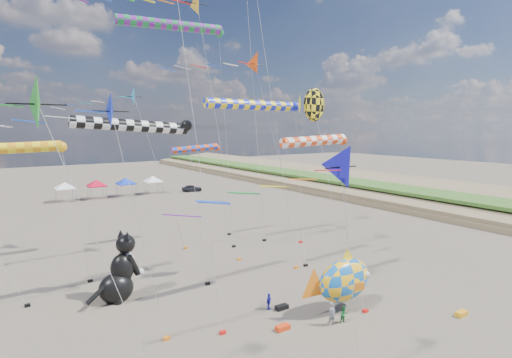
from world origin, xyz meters
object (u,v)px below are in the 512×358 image
object	(u,v)px
child_green	(344,315)
parked_car	(192,188)
person_adult	(332,314)
child_blue	(269,301)
cat_inflatable	(119,266)
fish_inflatable	(344,280)

from	to	relation	value
child_green	parked_car	bearing A→B (deg)	83.40
person_adult	child_blue	world-z (taller)	person_adult
cat_inflatable	child_blue	distance (m)	10.89
cat_inflatable	parked_car	bearing A→B (deg)	40.61
person_adult	parked_car	bearing A→B (deg)	72.50
parked_car	fish_inflatable	bearing A→B (deg)	-179.65
child_blue	child_green	bearing A→B (deg)	-86.21
child_blue	parked_car	bearing A→B (deg)	40.71
child_blue	fish_inflatable	bearing A→B (deg)	-66.59
cat_inflatable	child_green	distance (m)	15.80
parked_car	child_green	bearing A→B (deg)	179.44
person_adult	parked_car	xyz separation A→B (m)	(15.16, 52.97, -0.11)
cat_inflatable	person_adult	xyz separation A→B (m)	(9.88, -11.23, -1.72)
child_blue	parked_car	xyz separation A→B (m)	(17.12, 48.97, 0.09)
fish_inflatable	child_blue	xyz separation A→B (m)	(-4.03, 2.99, -1.59)
parked_car	cat_inflatable	bearing A→B (deg)	163.53
cat_inflatable	child_green	world-z (taller)	cat_inflatable
fish_inflatable	cat_inflatable	bearing A→B (deg)	139.47
child_green	parked_car	size ratio (longest dim) A/B	0.29
cat_inflatable	child_green	bearing A→B (deg)	-65.23
cat_inflatable	fish_inflatable	size ratio (longest dim) A/B	0.85
cat_inflatable	person_adult	distance (m)	15.05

